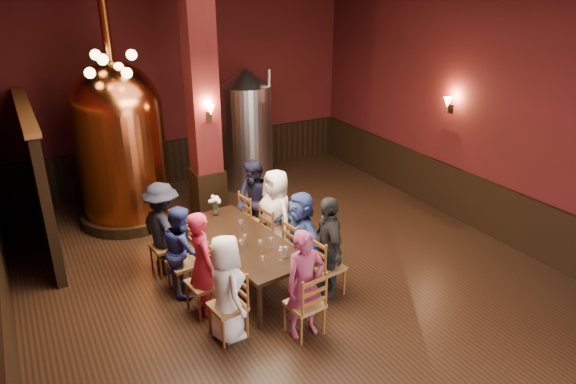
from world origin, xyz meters
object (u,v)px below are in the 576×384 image
dining_table (243,243)px  steel_vessel (248,129)px  person_1 (202,263)px  person_0 (227,288)px  copper_kettle (121,142)px  rose_vase (215,202)px  person_2 (182,250)px

dining_table → steel_vessel: bearing=57.0°
dining_table → person_1: (-0.80, -0.43, 0.09)m
dining_table → person_0: 1.31m
person_0 → copper_kettle: bearing=4.6°
dining_table → steel_vessel: size_ratio=0.94×
person_0 → person_1: person_1 is taller
person_0 → copper_kettle: size_ratio=0.34×
rose_vase → person_1: bearing=-118.3°
dining_table → person_0: bearing=-130.4°
person_0 → person_2: (-0.16, 1.32, -0.04)m
person_0 → steel_vessel: steel_vessel is taller
person_1 → steel_vessel: 4.82m
dining_table → copper_kettle: copper_kettle is taller
dining_table → rose_vase: size_ratio=7.22×
person_1 → rose_vase: (0.77, 1.43, 0.20)m
copper_kettle → person_0: bearing=-86.0°
person_2 → copper_kettle: size_ratio=0.32×
steel_vessel → person_1: bearing=-122.6°
dining_table → rose_vase: (-0.03, 1.00, 0.29)m
person_0 → rose_vase: person_0 is taller
copper_kettle → steel_vessel: (2.80, 0.45, -0.25)m
person_0 → person_2: person_0 is taller
person_1 → steel_vessel: steel_vessel is taller
person_0 → person_2: bearing=7.4°
dining_table → steel_vessel: (1.77, 3.61, 0.64)m
dining_table → person_2: bearing=158.8°
person_2 → steel_vessel: 4.34m
dining_table → copper_kettle: 3.44m
steel_vessel → person_0: bearing=-118.0°
person_0 → copper_kettle: copper_kettle is taller
steel_vessel → rose_vase: 3.19m
person_0 → steel_vessel: bearing=-27.4°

